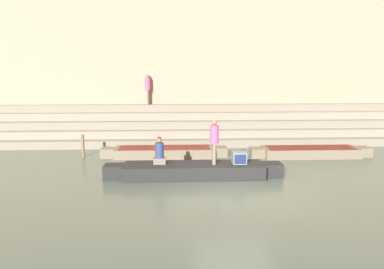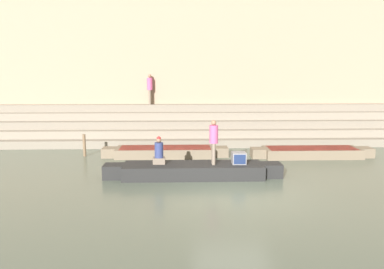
% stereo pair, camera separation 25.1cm
% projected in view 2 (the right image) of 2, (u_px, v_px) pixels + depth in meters
% --- Properties ---
extents(ground_plane, '(120.00, 120.00, 0.00)m').
position_uv_depth(ground_plane, '(233.00, 194.00, 11.95)').
color(ground_plane, '#566051').
extents(ghat_steps, '(36.00, 2.94, 2.04)m').
position_uv_depth(ghat_steps, '(210.00, 129.00, 20.86)').
color(ghat_steps, gray).
rests_on(ghat_steps, ground).
extents(back_wall, '(34.20, 1.28, 9.02)m').
position_uv_depth(back_wall, '(208.00, 61.00, 21.90)').
color(back_wall, tan).
rests_on(back_wall, ground).
extents(rowboat_main, '(6.55, 1.41, 0.51)m').
position_uv_depth(rowboat_main, '(193.00, 170.00, 13.79)').
color(rowboat_main, black).
rests_on(rowboat_main, ground).
extents(person_standing, '(0.32, 0.32, 1.63)m').
position_uv_depth(person_standing, '(214.00, 139.00, 13.56)').
color(person_standing, '#756656').
rests_on(person_standing, rowboat_main).
extents(person_rowing, '(0.44, 0.35, 1.03)m').
position_uv_depth(person_rowing, '(159.00, 153.00, 13.73)').
color(person_rowing, '#756656').
rests_on(person_rowing, rowboat_main).
extents(tv_set, '(0.51, 0.47, 0.43)m').
position_uv_depth(tv_set, '(239.00, 158.00, 13.75)').
color(tv_set, slate).
rests_on(tv_set, rowboat_main).
extents(moored_boat_shore, '(5.57, 1.33, 0.43)m').
position_uv_depth(moored_boat_shore, '(312.00, 152.00, 17.12)').
color(moored_boat_shore, '#756651').
rests_on(moored_boat_shore, ground).
extents(moored_boat_distant, '(5.77, 1.33, 0.43)m').
position_uv_depth(moored_boat_distant, '(165.00, 152.00, 17.23)').
color(moored_boat_distant, '#756651').
rests_on(moored_boat_distant, ground).
extents(mooring_post, '(0.13, 0.13, 1.03)m').
position_uv_depth(mooring_post, '(84.00, 145.00, 17.25)').
color(mooring_post, brown).
rests_on(mooring_post, ground).
extents(person_on_steps, '(0.31, 0.31, 1.70)m').
position_uv_depth(person_on_steps, '(150.00, 87.00, 21.15)').
color(person_on_steps, '#756656').
rests_on(person_on_steps, ghat_steps).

